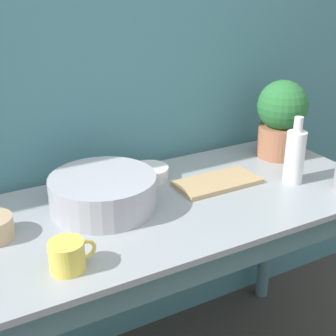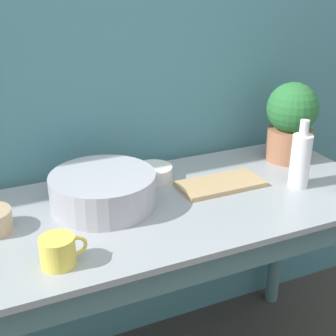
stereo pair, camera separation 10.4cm
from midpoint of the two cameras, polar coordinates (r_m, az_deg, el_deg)
The scene contains 8 objects.
wall_back at distance 1.72m, azimuth -3.47°, elevation 12.63°, with size 6.00×0.05×2.40m.
counter_table at distance 1.58m, azimuth 2.32°, elevation -9.62°, with size 1.47×0.64×0.82m.
potted_plant at distance 1.87m, azimuth 16.35°, elevation 5.59°, with size 0.20×0.20×0.31m.
bowl_wash_large at distance 1.48m, azimuth -5.93°, elevation -2.75°, with size 0.33×0.33×0.11m.
bottle_tall at distance 1.66m, azimuth 17.59°, elevation 0.98°, with size 0.07×0.07×0.24m.
mug_yellow at distance 1.22m, azimuth -10.80°, elevation -9.96°, with size 0.12×0.09×0.08m.
bowl_small_enamel_white at distance 1.67m, azimuth -0.04°, elevation -0.56°, with size 0.14×0.14×0.05m.
tray_board at distance 1.64m, azimuth 8.24°, elevation -1.97°, with size 0.30×0.14×0.02m.
Camera 2 is at (-0.55, -0.91, 1.52)m, focal length 50.00 mm.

